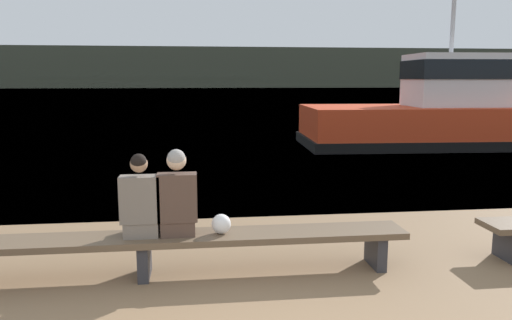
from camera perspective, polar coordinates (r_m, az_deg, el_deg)
The scene contains 7 objects.
water_surface at distance 127.83m, azimuth -6.93°, elevation 8.23°, with size 240.00×240.00×0.00m, color #386084.
far_shoreline at distance 127.31m, azimuth -6.97°, elevation 10.42°, with size 600.00×12.00×9.74m, color #424738.
bench_main at distance 5.84m, azimuth -12.69°, elevation -9.32°, with size 6.04×0.54×0.48m.
person_left at distance 5.71m, azimuth -13.06°, elevation -4.66°, with size 0.44×0.36×0.94m.
person_right at distance 5.67m, azimuth -8.97°, elevation -4.25°, with size 0.44×0.37×0.99m.
shopping_bag at distance 5.74m, azimuth -4.00°, elevation -7.30°, with size 0.22×0.19×0.23m.
tugboat_red at distance 17.96m, azimuth 20.91°, elevation 4.61°, with size 9.54×3.96×5.65m.
Camera 1 is at (-0.20, -2.99, 2.23)m, focal length 35.00 mm.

